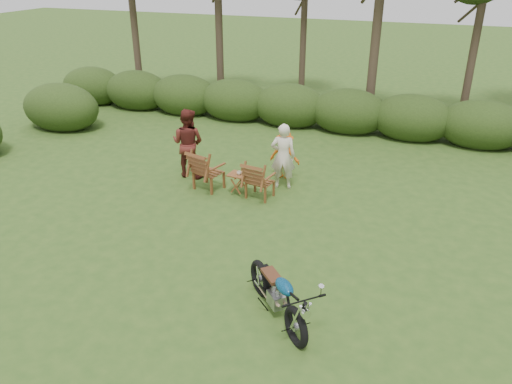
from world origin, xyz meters
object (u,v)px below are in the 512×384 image
(side_table, at_px, (239,184))
(child, at_px, (284,177))
(cup, at_px, (239,173))
(adult_b, at_px, (190,175))
(motorcycle, at_px, (276,314))
(lawn_chair_left, at_px, (209,188))
(lawn_chair_right, at_px, (260,197))
(adult_a, at_px, (282,187))

(side_table, relative_size, child, 0.42)
(cup, distance_m, adult_b, 1.84)
(motorcycle, relative_size, adult_b, 1.04)
(motorcycle, bearing_deg, side_table, 166.34)
(cup, distance_m, child, 1.64)
(side_table, relative_size, adult_b, 0.28)
(lawn_chair_left, relative_size, side_table, 2.04)
(motorcycle, xyz_separation_m, side_table, (-2.29, 3.97, 0.26))
(lawn_chair_right, xyz_separation_m, cup, (-0.53, -0.01, 0.55))
(cup, height_order, adult_a, adult_a)
(motorcycle, xyz_separation_m, lawn_chair_right, (-1.74, 3.96, 0.00))
(motorcycle, distance_m, side_table, 4.59)
(adult_b, bearing_deg, side_table, 161.35)
(lawn_chair_left, height_order, child, child)
(side_table, bearing_deg, lawn_chair_left, 179.51)
(side_table, xyz_separation_m, adult_a, (0.88, 0.71, -0.26))
(lawn_chair_right, bearing_deg, adult_b, -6.42)
(motorcycle, distance_m, cup, 4.58)
(cup, bearing_deg, adult_b, 160.10)
(lawn_chair_right, bearing_deg, child, -88.42)
(motorcycle, height_order, lawn_chair_right, motorcycle)
(adult_b, relative_size, child, 1.46)
(lawn_chair_left, relative_size, adult_a, 0.63)
(lawn_chair_left, bearing_deg, adult_b, -19.43)
(lawn_chair_left, height_order, adult_b, adult_b)
(motorcycle, bearing_deg, adult_a, 153.13)
(child, bearing_deg, side_table, 65.04)
(cup, bearing_deg, motorcycle, -60.17)
(side_table, relative_size, cup, 4.70)
(motorcycle, distance_m, adult_a, 4.89)
(side_table, bearing_deg, lawn_chair_right, -1.38)
(motorcycle, xyz_separation_m, adult_b, (-3.92, 4.55, 0.00))
(motorcycle, height_order, adult_a, adult_a)
(lawn_chair_right, distance_m, adult_a, 0.80)
(cup, bearing_deg, side_table, 132.38)
(lawn_chair_left, xyz_separation_m, adult_b, (-0.83, 0.57, 0.00))
(adult_a, xyz_separation_m, adult_b, (-2.51, -0.14, 0.00))
(cup, bearing_deg, child, 63.25)
(adult_a, bearing_deg, lawn_chair_left, 10.85)
(lawn_chair_left, distance_m, side_table, 0.84)
(adult_b, bearing_deg, adult_a, -176.11)
(motorcycle, relative_size, lawn_chair_left, 1.79)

